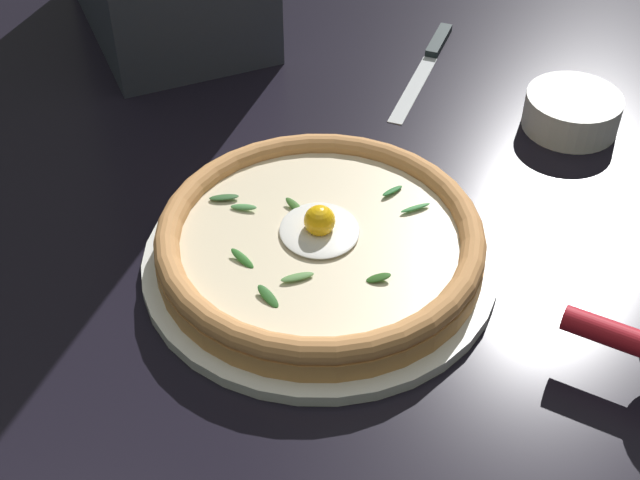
% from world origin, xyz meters
% --- Properties ---
extents(ground_plane, '(2.40, 2.40, 0.03)m').
position_xyz_m(ground_plane, '(0.00, 0.00, -0.01)').
color(ground_plane, black).
rests_on(ground_plane, ground).
extents(pizza_plate, '(0.34, 0.34, 0.01)m').
position_xyz_m(pizza_plate, '(-0.01, -0.01, 0.01)').
color(pizza_plate, white).
rests_on(pizza_plate, ground).
extents(pizza, '(0.31, 0.31, 0.05)m').
position_xyz_m(pizza, '(-0.01, -0.01, 0.03)').
color(pizza, tan).
rests_on(pizza, pizza_plate).
extents(side_bowl, '(0.11, 0.11, 0.04)m').
position_xyz_m(side_bowl, '(0.19, -0.31, 0.02)').
color(side_bowl, white).
rests_on(side_bowl, ground).
extents(table_knife, '(0.22, 0.12, 0.01)m').
position_xyz_m(table_knife, '(0.36, -0.18, 0.00)').
color(table_knife, silver).
rests_on(table_knife, ground).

